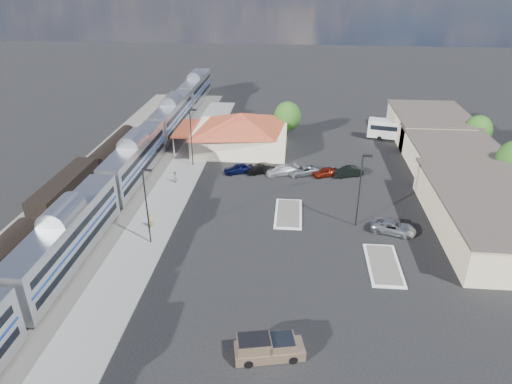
# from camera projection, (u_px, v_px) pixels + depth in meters

# --- Properties ---
(ground) EXTENTS (280.00, 280.00, 0.00)m
(ground) POSITION_uv_depth(u_px,v_px,m) (255.00, 221.00, 54.98)
(ground) COLOR black
(ground) RESTS_ON ground
(railbed) EXTENTS (16.00, 100.00, 0.12)m
(railbed) POSITION_uv_depth(u_px,v_px,m) (111.00, 185.00, 63.77)
(railbed) COLOR #4C4944
(railbed) RESTS_ON ground
(platform) EXTENTS (5.50, 92.00, 0.18)m
(platform) POSITION_uv_depth(u_px,v_px,m) (170.00, 194.00, 61.25)
(platform) COLOR gray
(platform) RESTS_ON ground
(passenger_train) EXTENTS (3.00, 104.00, 5.55)m
(passenger_train) POSITION_uv_depth(u_px,v_px,m) (135.00, 160.00, 64.64)
(passenger_train) COLOR silver
(passenger_train) RESTS_ON ground
(freight_cars) EXTENTS (2.80, 46.00, 4.00)m
(freight_cars) POSITION_uv_depth(u_px,v_px,m) (66.00, 193.00, 57.39)
(freight_cars) COLOR black
(freight_cars) RESTS_ON ground
(station_depot) EXTENTS (18.35, 12.24, 6.20)m
(station_depot) POSITION_uv_depth(u_px,v_px,m) (241.00, 131.00, 75.38)
(station_depot) COLOR beige
(station_depot) RESTS_ON ground
(buildings_east) EXTENTS (14.40, 51.40, 4.80)m
(buildings_east) POSITION_uv_depth(u_px,v_px,m) (461.00, 165.00, 64.50)
(buildings_east) COLOR #C6B28C
(buildings_east) RESTS_ON ground
(traffic_island_south) EXTENTS (3.30, 7.50, 0.21)m
(traffic_island_south) POSITION_uv_depth(u_px,v_px,m) (288.00, 213.00, 56.40)
(traffic_island_south) COLOR silver
(traffic_island_south) RESTS_ON ground
(traffic_island_north) EXTENTS (3.30, 7.50, 0.21)m
(traffic_island_north) POSITION_uv_depth(u_px,v_px,m) (384.00, 265.00, 46.67)
(traffic_island_north) COLOR silver
(traffic_island_north) RESTS_ON ground
(lamp_plat_s) EXTENTS (1.08, 0.25, 9.00)m
(lamp_plat_s) POSITION_uv_depth(u_px,v_px,m) (147.00, 201.00, 48.12)
(lamp_plat_s) COLOR black
(lamp_plat_s) RESTS_ON ground
(lamp_plat_n) EXTENTS (1.08, 0.25, 9.00)m
(lamp_plat_n) POSITION_uv_depth(u_px,v_px,m) (192.00, 133.00, 67.77)
(lamp_plat_n) COLOR black
(lamp_plat_n) RESTS_ON ground
(lamp_lot) EXTENTS (1.08, 0.25, 9.00)m
(lamp_lot) POSITION_uv_depth(u_px,v_px,m) (361.00, 185.00, 51.65)
(lamp_lot) COLOR black
(lamp_lot) RESTS_ON ground
(tree_east_c) EXTENTS (4.41, 4.41, 6.21)m
(tree_east_c) POSITION_uv_depth(u_px,v_px,m) (478.00, 130.00, 73.82)
(tree_east_c) COLOR #382314
(tree_east_c) RESTS_ON ground
(tree_depot) EXTENTS (4.71, 4.71, 6.63)m
(tree_depot) POSITION_uv_depth(u_px,v_px,m) (287.00, 116.00, 79.74)
(tree_depot) COLOR #382314
(tree_depot) RESTS_ON ground
(pickup_truck) EXTENTS (5.71, 3.03, 1.87)m
(pickup_truck) POSITION_uv_depth(u_px,v_px,m) (269.00, 348.00, 35.44)
(pickup_truck) COLOR #9B7C5F
(pickup_truck) RESTS_ON ground
(suv) EXTENTS (5.55, 3.73, 1.41)m
(suv) POSITION_uv_depth(u_px,v_px,m) (393.00, 227.00, 52.22)
(suv) COLOR #A8ACB0
(suv) RESTS_ON ground
(coach_bus) EXTENTS (11.16, 4.64, 3.50)m
(coach_bus) POSITION_uv_depth(u_px,v_px,m) (400.00, 129.00, 79.57)
(coach_bus) COLOR white
(coach_bus) RESTS_ON ground
(person_a) EXTENTS (0.50, 0.69, 1.78)m
(person_a) POSITION_uv_depth(u_px,v_px,m) (151.00, 221.00, 52.82)
(person_a) COLOR gold
(person_a) RESTS_ON platform
(person_b) EXTENTS (0.71, 0.87, 1.67)m
(person_b) POSITION_uv_depth(u_px,v_px,m) (175.00, 177.00, 64.02)
(person_b) COLOR silver
(person_b) RESTS_ON platform
(parked_car_a) EXTENTS (4.69, 3.16, 1.48)m
(parked_car_a) POSITION_uv_depth(u_px,v_px,m) (238.00, 168.00, 67.38)
(parked_car_a) COLOR #0B1038
(parked_car_a) RESTS_ON ground
(parked_car_b) EXTENTS (4.39, 3.19, 1.38)m
(parked_car_b) POSITION_uv_depth(u_px,v_px,m) (260.00, 169.00, 67.42)
(parked_car_b) COLOR black
(parked_car_b) RESTS_ON ground
(parked_car_c) EXTENTS (5.12, 3.59, 1.38)m
(parked_car_c) POSITION_uv_depth(u_px,v_px,m) (282.00, 170.00, 66.90)
(parked_car_c) COLOR silver
(parked_car_c) RESTS_ON ground
(parked_car_d) EXTENTS (5.08, 3.91, 1.28)m
(parked_car_d) POSITION_uv_depth(u_px,v_px,m) (303.00, 171.00, 66.93)
(parked_car_d) COLOR #93959B
(parked_car_d) RESTS_ON ground
(parked_car_e) EXTENTS (4.16, 2.97, 1.32)m
(parked_car_e) POSITION_uv_depth(u_px,v_px,m) (326.00, 172.00, 66.40)
(parked_car_e) COLOR maroon
(parked_car_e) RESTS_ON ground
(parked_car_f) EXTENTS (4.68, 2.93, 1.46)m
(parked_car_f) POSITION_uv_depth(u_px,v_px,m) (348.00, 172.00, 66.38)
(parked_car_f) COLOR black
(parked_car_f) RESTS_ON ground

